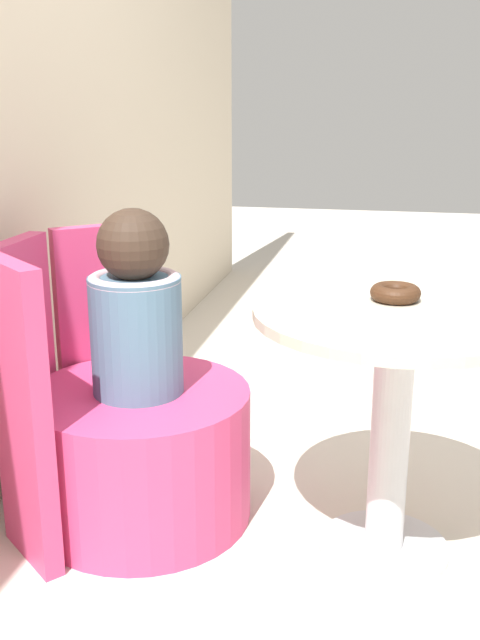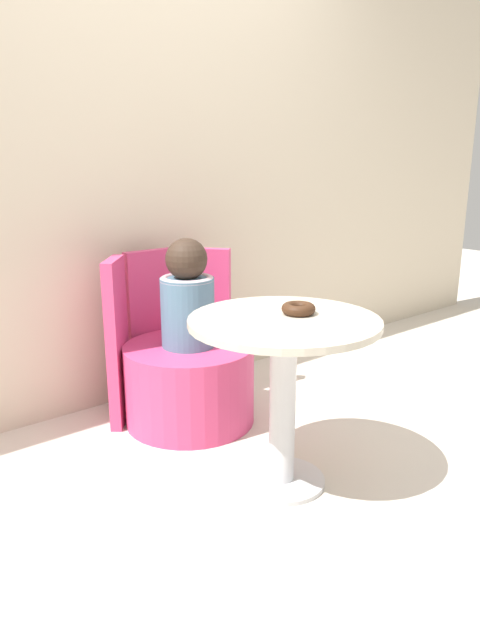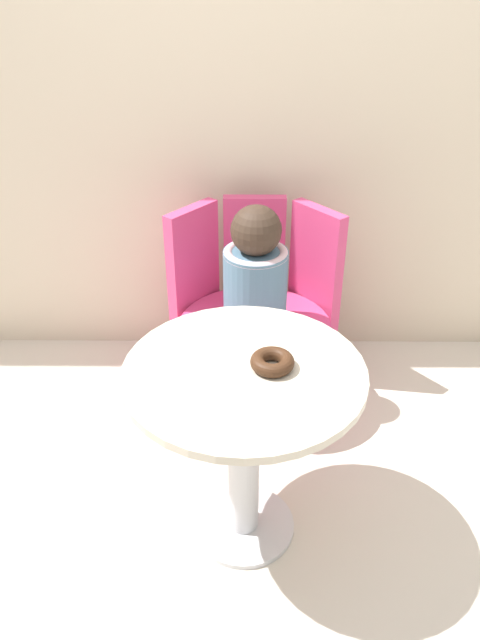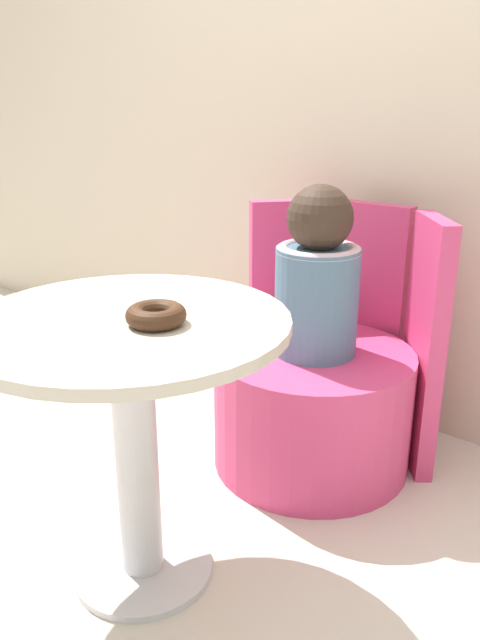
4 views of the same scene
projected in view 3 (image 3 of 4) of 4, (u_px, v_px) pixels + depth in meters
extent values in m
plane|color=beige|center=(267.00, 531.00, 2.02)|extent=(12.00, 12.00, 0.00)
cube|color=beige|center=(265.00, 72.00, 2.34)|extent=(6.00, 0.06, 2.40)
cylinder|color=silver|center=(243.00, 525.00, 2.03)|extent=(0.33, 0.33, 0.02)
cylinder|color=silver|center=(244.00, 456.00, 1.87)|extent=(0.10, 0.10, 0.60)
cylinder|color=beige|center=(244.00, 373.00, 1.70)|extent=(0.67, 0.67, 0.02)
cylinder|color=#D13D70|center=(254.00, 363.00, 2.50)|extent=(0.59, 0.59, 0.37)
cube|color=#D13D70|center=(254.00, 281.00, 2.66)|extent=(0.25, 0.05, 0.76)
cube|color=#D13D70|center=(314.00, 295.00, 2.56)|extent=(0.20, 0.22, 0.76)
cube|color=#D13D70|center=(195.00, 294.00, 2.57)|extent=(0.20, 0.22, 0.76)
cylinder|color=slate|center=(255.00, 289.00, 2.32)|extent=(0.24, 0.24, 0.31)
torus|color=beige|center=(256.00, 254.00, 2.24)|extent=(0.24, 0.24, 0.04)
sphere|color=#38281E|center=(256.00, 230.00, 2.19)|extent=(0.18, 0.18, 0.18)
torus|color=#3D2314|center=(273.00, 362.00, 1.69)|extent=(0.12, 0.12, 0.04)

